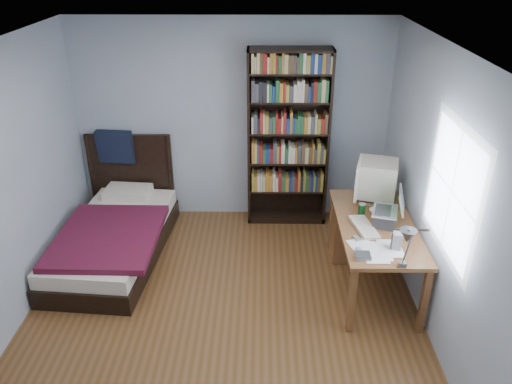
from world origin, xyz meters
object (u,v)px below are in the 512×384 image
desk (366,230)px  bookshelf (288,140)px  keyboard (364,227)px  desk_lamp (407,239)px  laptop (386,215)px  bed (115,233)px  crt_monitor (375,179)px  soda_can (362,210)px  speaker (397,241)px

desk → bookshelf: 1.44m
keyboard → bookshelf: bearing=104.0°
desk_lamp → laptop: bearing=82.9°
keyboard → bed: (-2.67, 0.67, -0.49)m
desk → crt_monitor: bearing=47.7°
desk → bed: 2.82m
laptop → keyboard: (-0.22, -0.08, -0.09)m
crt_monitor → bed: 2.96m
desk_lamp → bed: 3.38m
soda_can → bed: 2.77m
desk_lamp → keyboard: (-0.09, 1.02, -0.51)m
crt_monitor → bookshelf: 1.27m
laptop → desk_lamp: 1.19m
desk_lamp → speaker: 0.80m
crt_monitor → laptop: bearing=-86.6°
soda_can → bookshelf: size_ratio=0.06×
desk_lamp → soda_can: (-0.07, 1.29, -0.46)m
bookshelf → bed: size_ratio=1.02×
laptop → keyboard: bearing=-160.1°
bed → speaker: bearing=-19.6°
crt_monitor → desk_lamp: size_ratio=0.77×
crt_monitor → desk_lamp: 1.61m
laptop → soda_can: bearing=138.2°
desk → soda_can: bearing=-116.8°
desk_lamp → bed: size_ratio=0.31×
keyboard → speaker: bearing=-69.3°
desk → crt_monitor: (0.05, 0.06, 0.58)m
desk → bed: (-2.81, 0.16, -0.16)m
desk_lamp → bookshelf: bearing=107.1°
keyboard → speaker: size_ratio=2.61×
keyboard → bookshelf: (-0.68, 1.47, 0.35)m
bookshelf → keyboard: bearing=-65.1°
keyboard → desk_lamp: bearing=-96.0°
keyboard → bookshelf: size_ratio=0.20×
crt_monitor → bookshelf: bearing=134.0°
bookshelf → desk: bearing=-49.6°
desk → desk_lamp: (-0.05, -1.53, 0.84)m
desk → speaker: bearing=-84.6°
soda_can → desk_lamp: bearing=-87.0°
crt_monitor → speaker: size_ratio=3.01×
bed → crt_monitor: bearing=-2.1°
speaker → desk: bearing=106.6°
laptop → keyboard: size_ratio=0.88×
desk → keyboard: keyboard is taller
laptop → bookshelf: bearing=123.1°
desk → keyboard: size_ratio=3.49×
desk_lamp → speaker: (0.14, 0.66, -0.44)m
crt_monitor → bed: crt_monitor is taller
desk_lamp → bed: bearing=148.5°
desk_lamp → bookshelf: 2.61m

